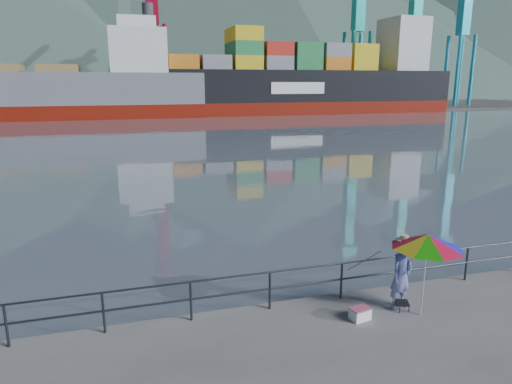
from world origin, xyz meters
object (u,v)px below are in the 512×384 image
Objects in this scene: fisherman at (401,275)px; beach_umbrella at (427,241)px; cooler_bag at (360,314)px; bulk_carrier at (36,92)px; container_ship at (296,80)px.

beach_umbrella is (0.30, -0.49, 1.02)m from fisherman.
cooler_bag is at bearing 171.51° from beach_umbrella.
cooler_bag is at bearing 174.06° from fisherman.
container_ship reaches higher than bulk_carrier.
cooler_bag is 78.16m from container_ship.
fisherman is 1.50m from cooler_bag.
beach_umbrella is at bearing -20.13° from cooler_bag.
beach_umbrella is 0.04× the size of bulk_carrier.
fisherman is 74.20m from bulk_carrier.
beach_umbrella is 2.39m from cooler_bag.
bulk_carrier is 0.89× the size of container_ship.
beach_umbrella is at bearing -75.51° from fisherman.
container_ship is at bearing 1.46° from bulk_carrier.
fisherman is at bearing -75.27° from bulk_carrier.
container_ship is at bearing 70.81° from beach_umbrella.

